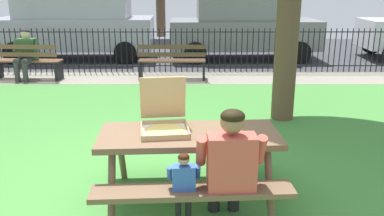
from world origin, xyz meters
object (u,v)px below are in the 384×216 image
pizza_slice_on_table (240,136)px  person_on_park_bench (25,52)px  pizza_box_open (164,121)px  park_bench_center (172,62)px  parked_car_left (76,22)px  adult_at_table (230,163)px  child_at_table (184,183)px  picnic_table_foreground (189,149)px  park_bench_left (27,62)px  parked_car_center (243,26)px

pizza_slice_on_table → person_on_park_bench: person_on_park_bench is taller
pizza_box_open → pizza_slice_on_table: 0.78m
pizza_slice_on_table → park_bench_center: size_ratio=0.17×
pizza_box_open → parked_car_left: 9.15m
adult_at_table → parked_car_left: 9.91m
park_bench_center → person_on_park_bench: bearing=179.7°
child_at_table → picnic_table_foreground: bearing=85.0°
park_bench_left → person_on_park_bench: 0.24m
picnic_table_foreground → park_bench_center: bearing=94.4°
child_at_table → park_bench_center: park_bench_center is taller
person_on_park_bench → parked_car_left: bearing=80.9°
child_at_table → parked_car_left: size_ratio=0.17×
pizza_slice_on_table → parked_car_left: (-3.97, 8.74, 0.32)m
pizza_box_open → park_bench_left: bearing=122.7°
pizza_slice_on_table → child_at_table: 0.76m
child_at_table → parked_car_left: (-3.42, 9.19, 0.60)m
picnic_table_foreground → parked_car_left: parked_car_left is taller
adult_at_table → person_on_park_bench: same height
pizza_slice_on_table → adult_at_table: bearing=-108.9°
picnic_table_foreground → person_on_park_bench: person_on_park_bench is taller
pizza_box_open → pizza_slice_on_table: size_ratio=2.13×
pizza_slice_on_table → child_at_table: bearing=-140.9°
park_bench_left → parked_car_center: parked_car_center is taller
pizza_slice_on_table → parked_car_left: bearing=114.4°
adult_at_table → person_on_park_bench: size_ratio=1.00×
picnic_table_foreground → child_at_table: 0.55m
pizza_box_open → adult_at_table: (0.62, -0.57, -0.21)m
adult_at_table → person_on_park_bench: bearing=124.2°
parked_car_left → parked_car_center: 5.04m
pizza_box_open → park_bench_left: (-3.66, 5.71, -0.45)m
adult_at_table → parked_car_left: size_ratio=0.26×
pizza_box_open → pizza_slice_on_table: bearing=-13.7°
child_at_table → person_on_park_bench: bearing=121.4°
park_bench_center → parked_car_center: size_ratio=0.36×
pizza_slice_on_table → adult_at_table: size_ratio=0.23×
picnic_table_foreground → pizza_slice_on_table: pizza_slice_on_table is taller
picnic_table_foreground → park_bench_left: park_bench_left is taller
park_bench_left → parked_car_left: 2.96m
park_bench_center → park_bench_left: bearing=180.0°
child_at_table → parked_car_left: parked_car_left is taller
parked_car_center → picnic_table_foreground: bearing=-100.3°
parked_car_center → parked_car_left: bearing=180.0°
park_bench_center → adult_at_table: bearing=-82.6°
pizza_box_open → person_on_park_bench: pizza_box_open is taller
picnic_table_foreground → adult_at_table: 0.61m
pizza_box_open → parked_car_center: bearing=78.0°
pizza_slice_on_table → park_bench_center: (-0.95, 5.90, -0.36)m
picnic_table_foreground → parked_car_left: bearing=111.9°
picnic_table_foreground → person_on_park_bench: bearing=124.0°
pizza_box_open → picnic_table_foreground: bearing=-19.5°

